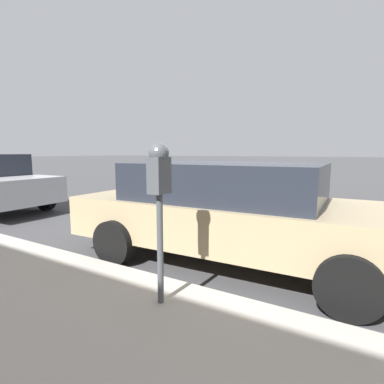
# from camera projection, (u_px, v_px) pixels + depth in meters

# --- Properties ---
(ground_plane) EXTENTS (220.00, 220.00, 0.00)m
(ground_plane) POSITION_uv_depth(u_px,v_px,m) (248.00, 242.00, 5.31)
(ground_plane) COLOR #424244
(parking_meter) EXTENTS (0.21, 0.19, 1.54)m
(parking_meter) POSITION_uv_depth(u_px,v_px,m) (159.00, 182.00, 2.78)
(parking_meter) COLOR #4C5156
(parking_meter) RESTS_ON sidewalk
(car_tan) EXTENTS (2.18, 4.84, 1.44)m
(car_tan) POSITION_uv_depth(u_px,v_px,m) (233.00, 210.00, 4.31)
(car_tan) COLOR tan
(car_tan) RESTS_ON ground_plane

